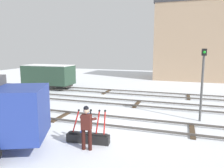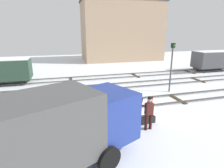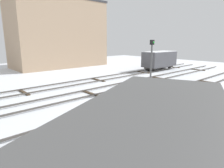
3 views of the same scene
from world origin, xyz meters
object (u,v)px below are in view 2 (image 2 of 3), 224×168
Objects in this scene: switch_lever_frame at (139,120)px; delivery_truck at (47,131)px; rail_worker at (149,111)px; freight_car_far_end at (2,70)px; freight_car_near_switch at (214,60)px; signal_post at (172,63)px.

delivery_truck is (-4.32, -2.40, 1.36)m from switch_lever_frame.
rail_worker is at bearing -1.79° from delivery_truck.
delivery_truck is 1.39× the size of freight_car_far_end.
freight_car_near_switch is (14.30, 10.92, 0.43)m from rail_worker.
rail_worker is 0.36× the size of freight_car_far_end.
signal_post is (8.92, 6.82, 0.76)m from delivery_truck.
rail_worker reaches higher than switch_lever_frame.
switch_lever_frame is 6.72m from signal_post.
signal_post is at bearing 37.56° from switch_lever_frame.
rail_worker is (0.21, -0.57, 0.73)m from switch_lever_frame.
rail_worker is 6.79m from signal_post.
freight_car_far_end is (-9.17, 10.92, 0.38)m from rail_worker.
signal_post is (4.39, 4.98, 1.40)m from rail_worker.
signal_post is at bearing 42.35° from rail_worker.
freight_car_far_end is (-13.56, 5.94, -1.01)m from signal_post.
delivery_truck is at bearing -142.62° from signal_post.
delivery_truck reaches higher than rail_worker.
switch_lever_frame is at bearing -136.20° from signal_post.
switch_lever_frame is 13.74m from freight_car_far_end.
freight_car_near_switch reaches higher than switch_lever_frame.
delivery_truck is at bearing -164.19° from rail_worker.
freight_car_near_switch is (14.51, 10.35, 1.16)m from switch_lever_frame.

